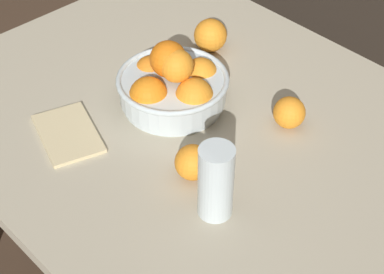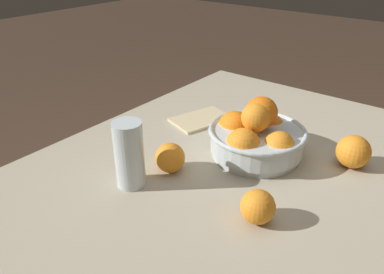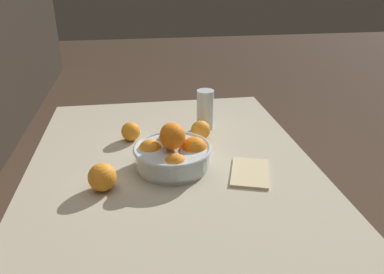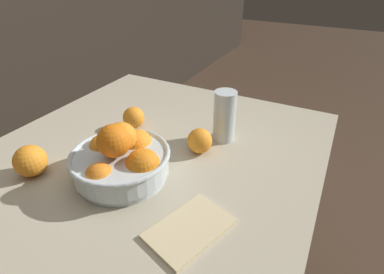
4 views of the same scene
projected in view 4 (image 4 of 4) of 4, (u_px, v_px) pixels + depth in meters
dining_table at (138, 187)px, 0.85m from camera, size 1.14×0.92×0.71m
fruit_bowl at (122, 159)px, 0.74m from camera, size 0.25×0.25×0.16m
juice_glass at (224, 118)px, 0.89m from camera, size 0.07×0.07×0.16m
orange_loose_near_bowl at (134, 117)px, 0.97m from camera, size 0.07×0.07×0.07m
orange_loose_front at (200, 141)px, 0.85m from camera, size 0.07×0.07×0.07m
orange_loose_aside at (30, 161)px, 0.76m from camera, size 0.08×0.08×0.08m
napkin at (190, 228)px, 0.62m from camera, size 0.20×0.16×0.01m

